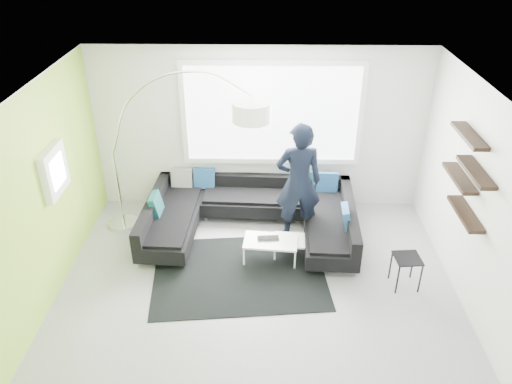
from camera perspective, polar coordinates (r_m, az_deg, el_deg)
ground at (r=6.96m, az=0.11°, el=-11.88°), size 5.50×5.50×0.00m
room_shell at (r=6.09m, az=0.52°, el=2.22°), size 5.54×5.04×2.82m
sectional_sofa at (r=7.96m, az=-0.66°, el=-3.02°), size 3.37×2.18×0.71m
rug at (r=7.34m, az=-1.92°, el=-9.24°), size 2.62×2.03×0.01m
coffee_table at (r=7.56m, az=3.11°, el=-6.38°), size 1.07×0.68×0.33m
arc_lamp at (r=8.03m, az=-16.05°, el=4.34°), size 2.58×1.21×2.65m
side_table at (r=7.29m, az=16.68°, el=-8.70°), size 0.38×0.38×0.48m
person at (r=7.65m, az=4.88°, el=1.13°), size 0.79×0.59×1.94m
laptop at (r=7.41m, az=1.42°, el=-5.51°), size 0.35×0.25×0.03m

